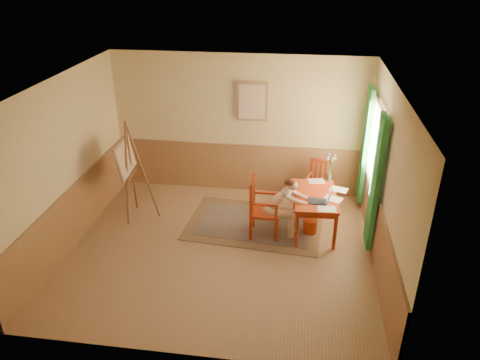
# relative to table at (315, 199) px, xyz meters

# --- Properties ---
(room) EXTENTS (5.04, 4.54, 2.84)m
(room) POSITION_rel_table_xyz_m (-1.52, -0.82, 0.77)
(room) COLOR #A47C5B
(room) RESTS_ON ground
(wainscot) EXTENTS (5.00, 4.50, 1.00)m
(wainscot) POSITION_rel_table_xyz_m (-1.52, -0.02, -0.13)
(wainscot) COLOR #A1714B
(wainscot) RESTS_ON room
(window) EXTENTS (0.12, 2.01, 2.20)m
(window) POSITION_rel_table_xyz_m (0.90, 0.28, 0.71)
(window) COLOR white
(window) RESTS_ON room
(wall_portrait) EXTENTS (0.60, 0.05, 0.76)m
(wall_portrait) POSITION_rel_table_xyz_m (-1.27, 1.38, 1.27)
(wall_portrait) COLOR #A27E5E
(wall_portrait) RESTS_ON room
(rug) EXTENTS (2.53, 1.79, 0.02)m
(rug) POSITION_rel_table_xyz_m (-1.05, 0.06, -0.62)
(rug) COLOR #8C7251
(rug) RESTS_ON room
(table) EXTENTS (0.78, 1.24, 0.72)m
(table) POSITION_rel_table_xyz_m (0.00, 0.00, 0.00)
(table) COLOR #B43B19
(table) RESTS_ON room
(chair_left) EXTENTS (0.49, 0.47, 1.06)m
(chair_left) POSITION_rel_table_xyz_m (-0.90, -0.25, -0.10)
(chair_left) COLOR #B43B19
(chair_left) RESTS_ON room
(chair_back) EXTENTS (0.50, 0.52, 0.93)m
(chair_back) POSITION_rel_table_xyz_m (0.07, 0.91, -0.17)
(chair_back) COLOR #B43B19
(chair_back) RESTS_ON room
(figure) EXTENTS (0.81, 0.36, 1.11)m
(figure) POSITION_rel_table_xyz_m (-0.55, -0.23, -0.02)
(figure) COLOR #DFAF94
(figure) RESTS_ON room
(laptop) EXTENTS (0.40, 0.26, 0.23)m
(laptop) POSITION_rel_table_xyz_m (0.09, -0.25, 0.14)
(laptop) COLOR #1E2338
(laptop) RESTS_ON table
(papers) EXTENTS (0.73, 1.24, 0.00)m
(papers) POSITION_rel_table_xyz_m (0.23, 0.05, 0.09)
(papers) COLOR white
(papers) RESTS_ON table
(vase) EXTENTS (0.20, 0.25, 0.51)m
(vase) POSITION_rel_table_xyz_m (0.25, 0.61, 0.32)
(vase) COLOR #3F724C
(vase) RESTS_ON table
(wastebasket) EXTENTS (0.26, 0.26, 0.26)m
(wastebasket) POSITION_rel_table_xyz_m (-0.05, -0.08, -0.50)
(wastebasket) COLOR #C33C10
(wastebasket) RESTS_ON room
(easel) EXTENTS (0.65, 0.84, 1.88)m
(easel) POSITION_rel_table_xyz_m (-3.34, 0.05, 0.48)
(easel) COLOR brown
(easel) RESTS_ON room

